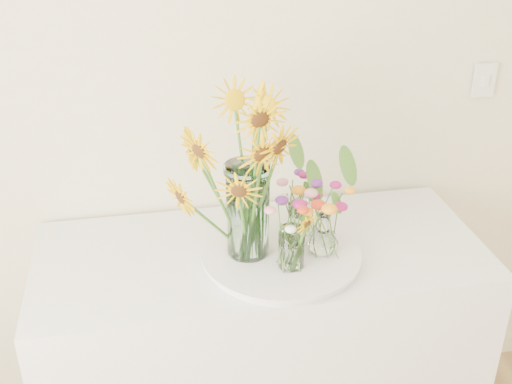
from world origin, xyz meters
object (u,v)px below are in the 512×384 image
small_vase_b (323,234)px  mason_jar (248,210)px  tray (281,257)px  small_vase_a (291,248)px  counter (261,359)px  small_vase_c (298,218)px

small_vase_b → mason_jar: bearing=169.7°
tray → small_vase_b: (0.12, -0.02, 0.08)m
tray → small_vase_a: bearing=-81.7°
small_vase_a → small_vase_b: 0.13m
small_vase_b → counter: bearing=152.3°
mason_jar → small_vase_c: size_ratio=2.79×
small_vase_b → small_vase_c: 0.14m
tray → small_vase_a: (0.01, -0.08, 0.08)m
counter → tray: bearing=-55.7°
tray → small_vase_a: 0.11m
counter → small_vase_a: size_ratio=10.79×
counter → small_vase_c: (0.13, 0.04, 0.53)m
small_vase_a → counter: bearing=111.9°
tray → small_vase_c: (0.08, 0.11, 0.07)m
tray → mason_jar: mason_jar is taller
tray → mason_jar: 0.19m
tray → small_vase_b: 0.15m
mason_jar → small_vase_c: (0.18, 0.09, -0.09)m
counter → small_vase_c: small_vase_c is taller
small_vase_a → small_vase_c: 0.20m
small_vase_a → tray: bearing=98.3°
mason_jar → tray: bearing=-12.0°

